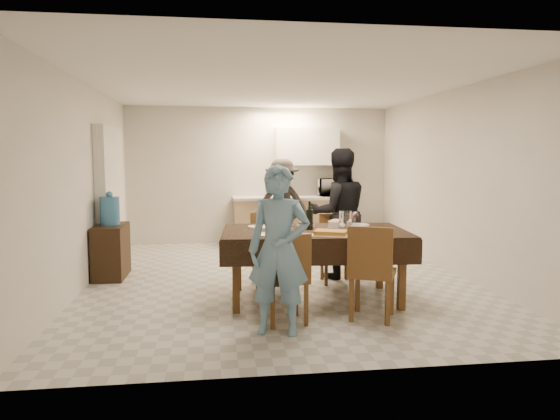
{
  "coord_description": "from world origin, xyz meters",
  "views": [
    {
      "loc": [
        -0.87,
        -6.59,
        1.64
      ],
      "look_at": [
        -0.03,
        -0.3,
        0.97
      ],
      "focal_mm": 32.0,
      "sensor_mm": 36.0,
      "label": 1
    }
  ],
  "objects_px": {
    "water_pitcher": "(345,220)",
    "dining_table": "(314,233)",
    "savoury_tart": "(331,233)",
    "person_far": "(339,213)",
    "person_kitchen": "(282,204)",
    "water_jug": "(110,211)",
    "wine_bottle": "(309,215)",
    "console": "(111,251)",
    "person_near": "(279,250)",
    "microwave": "(335,187)"
  },
  "relations": [
    {
      "from": "water_pitcher",
      "to": "dining_table",
      "type": "bearing_deg",
      "value": 171.87
    },
    {
      "from": "water_pitcher",
      "to": "savoury_tart",
      "type": "height_order",
      "value": "water_pitcher"
    },
    {
      "from": "savoury_tart",
      "to": "person_far",
      "type": "relative_size",
      "value": 0.23
    },
    {
      "from": "savoury_tart",
      "to": "water_pitcher",
      "type": "bearing_deg",
      "value": 52.85
    },
    {
      "from": "dining_table",
      "to": "savoury_tart",
      "type": "xyz_separation_m",
      "value": [
        0.1,
        -0.38,
        0.06
      ]
    },
    {
      "from": "dining_table",
      "to": "person_far",
      "type": "distance_m",
      "value": 1.19
    },
    {
      "from": "person_kitchen",
      "to": "water_pitcher",
      "type": "bearing_deg",
      "value": -85.26
    },
    {
      "from": "water_jug",
      "to": "wine_bottle",
      "type": "xyz_separation_m",
      "value": [
        2.5,
        -1.39,
        0.06
      ]
    },
    {
      "from": "person_far",
      "to": "console",
      "type": "bearing_deg",
      "value": -10.88
    },
    {
      "from": "console",
      "to": "savoury_tart",
      "type": "distance_m",
      "value": 3.25
    },
    {
      "from": "person_near",
      "to": "dining_table",
      "type": "bearing_deg",
      "value": 77.52
    },
    {
      "from": "savoury_tart",
      "to": "person_kitchen",
      "type": "height_order",
      "value": "person_kitchen"
    },
    {
      "from": "person_kitchen",
      "to": "savoury_tart",
      "type": "bearing_deg",
      "value": -89.61
    },
    {
      "from": "dining_table",
      "to": "water_jug",
      "type": "bearing_deg",
      "value": 154.69
    },
    {
      "from": "water_pitcher",
      "to": "microwave",
      "type": "height_order",
      "value": "microwave"
    },
    {
      "from": "water_jug",
      "to": "person_near",
      "type": "relative_size",
      "value": 0.25
    },
    {
      "from": "dining_table",
      "to": "person_kitchen",
      "type": "distance_m",
      "value": 3.26
    },
    {
      "from": "person_near",
      "to": "person_kitchen",
      "type": "xyz_separation_m",
      "value": [
        0.63,
        4.31,
        0.02
      ]
    },
    {
      "from": "microwave",
      "to": "person_far",
      "type": "height_order",
      "value": "person_far"
    },
    {
      "from": "dining_table",
      "to": "water_pitcher",
      "type": "bearing_deg",
      "value": -3.92
    },
    {
      "from": "water_pitcher",
      "to": "person_kitchen",
      "type": "relative_size",
      "value": 0.14
    },
    {
      "from": "water_jug",
      "to": "dining_table",
      "type": "bearing_deg",
      "value": -29.52
    },
    {
      "from": "water_pitcher",
      "to": "microwave",
      "type": "relative_size",
      "value": 0.37
    },
    {
      "from": "savoury_tart",
      "to": "person_near",
      "type": "distance_m",
      "value": 0.93
    },
    {
      "from": "wine_bottle",
      "to": "console",
      "type": "bearing_deg",
      "value": 150.86
    },
    {
      "from": "console",
      "to": "water_jug",
      "type": "bearing_deg",
      "value": 90.0
    },
    {
      "from": "water_jug",
      "to": "savoury_tart",
      "type": "height_order",
      "value": "water_jug"
    },
    {
      "from": "person_near",
      "to": "person_kitchen",
      "type": "height_order",
      "value": "person_kitchen"
    },
    {
      "from": "person_kitchen",
      "to": "wine_bottle",
      "type": "bearing_deg",
      "value": -92.23
    },
    {
      "from": "person_near",
      "to": "water_pitcher",
      "type": "bearing_deg",
      "value": 63.18
    },
    {
      "from": "savoury_tart",
      "to": "person_kitchen",
      "type": "bearing_deg",
      "value": 90.39
    },
    {
      "from": "microwave",
      "to": "person_kitchen",
      "type": "relative_size",
      "value": 0.37
    },
    {
      "from": "water_pitcher",
      "to": "person_far",
      "type": "xyz_separation_m",
      "value": [
        0.2,
        1.1,
        -0.04
      ]
    },
    {
      "from": "person_kitchen",
      "to": "person_near",
      "type": "bearing_deg",
      "value": -98.25
    },
    {
      "from": "savoury_tart",
      "to": "person_far",
      "type": "xyz_separation_m",
      "value": [
        0.45,
        1.43,
        0.04
      ]
    },
    {
      "from": "water_jug",
      "to": "water_pitcher",
      "type": "height_order",
      "value": "water_jug"
    },
    {
      "from": "console",
      "to": "microwave",
      "type": "relative_size",
      "value": 1.3
    },
    {
      "from": "wine_bottle",
      "to": "water_jug",
      "type": "bearing_deg",
      "value": 150.86
    },
    {
      "from": "person_near",
      "to": "person_far",
      "type": "xyz_separation_m",
      "value": [
        1.1,
        2.1,
        0.09
      ]
    },
    {
      "from": "water_pitcher",
      "to": "console",
      "type": "bearing_deg",
      "value": 152.75
    },
    {
      "from": "dining_table",
      "to": "wine_bottle",
      "type": "distance_m",
      "value": 0.21
    },
    {
      "from": "water_pitcher",
      "to": "savoury_tart",
      "type": "distance_m",
      "value": 0.42
    },
    {
      "from": "microwave",
      "to": "dining_table",
      "type": "bearing_deg",
      "value": 72.81
    },
    {
      "from": "water_pitcher",
      "to": "savoury_tart",
      "type": "relative_size",
      "value": 0.56
    },
    {
      "from": "person_far",
      "to": "water_jug",
      "type": "bearing_deg",
      "value": -10.88
    },
    {
      "from": "dining_table",
      "to": "console",
      "type": "height_order",
      "value": "dining_table"
    },
    {
      "from": "console",
      "to": "person_far",
      "type": "xyz_separation_m",
      "value": [
        3.1,
        -0.39,
        0.52
      ]
    },
    {
      "from": "dining_table",
      "to": "person_far",
      "type": "bearing_deg",
      "value": 66.56
    },
    {
      "from": "wine_bottle",
      "to": "microwave",
      "type": "distance_m",
      "value": 3.86
    },
    {
      "from": "savoury_tart",
      "to": "person_near",
      "type": "bearing_deg",
      "value": -134.13
    }
  ]
}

